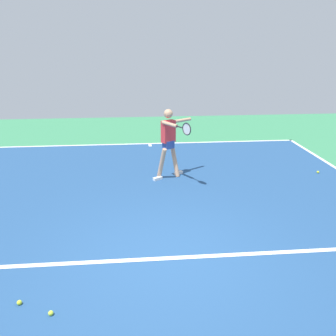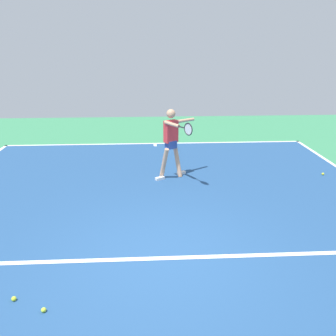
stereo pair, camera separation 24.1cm
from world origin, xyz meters
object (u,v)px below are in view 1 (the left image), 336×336
object	(u,v)px
tennis_player	(169,139)
tennis_ball_near_player	(318,172)
tennis_ball_by_baseline	(19,303)
tennis_ball_by_sideline	(51,313)

from	to	relation	value
tennis_player	tennis_ball_near_player	xyz separation A→B (m)	(-4.02, 0.07, -1.00)
tennis_ball_by_baseline	tennis_ball_by_sideline	world-z (taller)	same
tennis_player	tennis_ball_by_sideline	distance (m)	5.26
tennis_player	tennis_ball_by_sideline	xyz separation A→B (m)	(1.98, 4.77, -1.00)
tennis_player	tennis_ball_near_player	bearing A→B (deg)	146.89
tennis_ball_by_baseline	tennis_ball_by_sideline	size ratio (longest dim) A/B	1.00
tennis_ball_by_baseline	tennis_ball_by_sideline	distance (m)	0.52
tennis_ball_near_player	tennis_ball_by_sideline	bearing A→B (deg)	38.11
tennis_player	tennis_ball_by_sideline	world-z (taller)	tennis_player
tennis_player	tennis_ball_near_player	size ratio (longest dim) A/B	27.20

